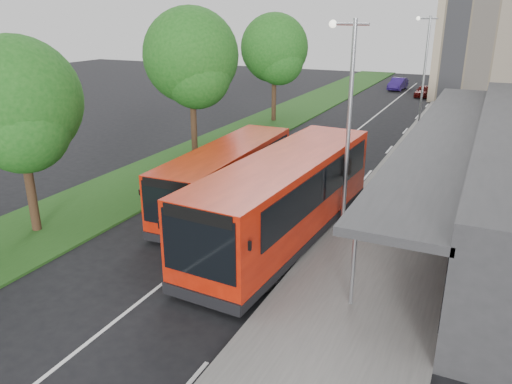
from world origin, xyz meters
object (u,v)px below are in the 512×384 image
litter_bin (418,176)px  lamp_post_near (347,117)px  tree_near (19,109)px  car_near (424,91)px  bus_main (285,198)px  bus_second (227,177)px  lamp_post_far (424,67)px  tree_far (274,52)px  car_far (398,84)px  bollard (424,135)px  tree_mid (191,62)px

litter_bin → lamp_post_near: bearing=-105.2°
tree_near → car_near: tree_near is taller
bus_main → bus_second: bearing=153.2°
tree_near → lamp_post_far: size_ratio=0.96×
tree_far → bus_second: tree_far is taller
lamp_post_far → bus_second: lamp_post_far is taller
bus_main → car_far: size_ratio=2.86×
bollard → bus_second: bearing=-112.5°
bus_main → lamp_post_far: bearing=88.3°
tree_near → bus_second: bearing=45.3°
litter_bin → car_far: 34.87m
bollard → car_far: 25.68m
tree_far → car_far: (5.86, 22.15, -4.75)m
tree_far → bollard: (12.07, -2.77, -4.77)m
bollard → lamp_post_near: bearing=-93.3°
tree_near → bus_main: bearing=21.1°
tree_far → lamp_post_far: bearing=4.9°
tree_far → car_near: (9.25, 18.19, -4.82)m
litter_bin → bus_second: bearing=-139.5°
lamp_post_far → bus_second: (-5.49, -19.25, -3.31)m
tree_near → car_far: 46.72m
bollard → car_near: 21.15m
tree_near → tree_far: size_ratio=0.91×
car_far → lamp_post_near: bearing=-78.6°
tree_mid → tree_far: (0.00, 12.00, -0.23)m
tree_mid → tree_far: bearing=90.0°
lamp_post_near → car_near: bearing=92.9°
lamp_post_near → bus_second: bearing=172.3°
tree_mid → lamp_post_far: 17.10m
bus_main → lamp_post_near: bearing=39.8°
lamp_post_near → lamp_post_far: (0.00, 20.00, 0.00)m
car_far → bus_main: bearing=-81.3°
bus_second → bollard: bearing=66.1°
car_near → bus_main: bearing=-85.2°
litter_bin → car_far: bearing=101.9°
tree_mid → litter_bin: tree_mid is taller
bus_second → bollard: size_ratio=9.74×
lamp_post_near → bollard: lamp_post_near is taller
lamp_post_far → car_near: size_ratio=2.25×
bus_main → car_far: bearing=97.8°
litter_bin → tree_mid: bearing=-179.9°
litter_bin → car_near: size_ratio=0.25×
car_near → tree_near: bearing=-97.6°
tree_mid → lamp_post_far: (11.13, 12.95, -0.94)m
bollard → tree_near: bearing=-119.6°
lamp_post_far → car_far: 22.22m
tree_far → tree_mid: bearing=-90.0°
lamp_post_far → tree_mid: bearing=-130.7°
bus_second → litter_bin: bus_second is taller
lamp_post_far → bollard: lamp_post_far is taller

